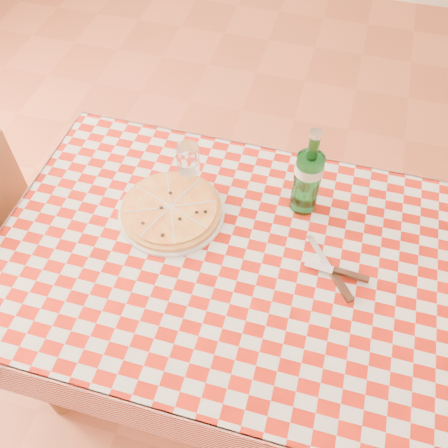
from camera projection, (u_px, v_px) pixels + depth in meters
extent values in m
plane|color=#A84F36|center=(225.00, 361.00, 1.99)|extent=(6.00, 6.00, 0.00)
cube|color=brown|center=(225.00, 261.00, 1.41)|extent=(1.20, 0.80, 0.04)
cylinder|color=brown|center=(35.00, 373.00, 1.60)|extent=(0.06, 0.06, 0.71)
cylinder|color=brown|center=(118.00, 213.00, 2.00)|extent=(0.06, 0.06, 0.71)
cylinder|color=brown|center=(392.00, 275.00, 1.82)|extent=(0.06, 0.06, 0.71)
cube|color=#9F1609|center=(225.00, 256.00, 1.39)|extent=(1.30, 0.90, 0.01)
cylinder|color=brown|center=(402.00, 426.00, 1.64)|extent=(0.03, 0.03, 0.41)
cylinder|color=brown|center=(419.00, 337.00, 1.83)|extent=(0.03, 0.03, 0.41)
cylinder|color=brown|center=(48.00, 251.00, 2.08)|extent=(0.03, 0.03, 0.39)
cylinder|color=brown|center=(28.00, 323.00, 1.88)|extent=(0.03, 0.03, 0.39)
cube|color=brown|center=(1.00, 216.00, 1.63)|extent=(0.13, 0.38, 0.42)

